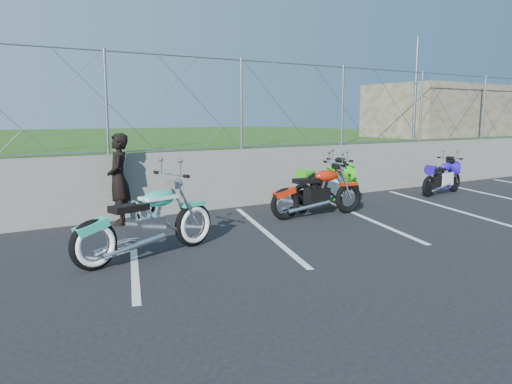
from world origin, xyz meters
TOP-DOWN VIEW (x-y plane):
  - ground at (0.00, 0.00)m, footprint 90.00×90.00m
  - retaining_wall at (0.00, 3.50)m, footprint 30.00×0.22m
  - grass_field at (0.00, 13.50)m, footprint 30.00×20.00m
  - stone_building at (10.50, 5.50)m, footprint 5.00×3.00m
  - chain_link_fence at (0.00, 3.50)m, footprint 28.00×0.03m
  - sign_pole at (7.20, 3.90)m, footprint 0.08×0.08m
  - parking_lines at (1.20, 1.00)m, footprint 18.29×4.31m
  - cruiser_turquoise at (-2.29, 0.61)m, footprint 2.35×0.84m
  - naked_orange at (1.70, 1.60)m, footprint 2.19×0.74m
  - sportbike_green at (2.47, 2.22)m, footprint 2.07×0.74m
  - sportbike_blue at (6.29, 2.11)m, footprint 1.82×0.65m
  - person_standing at (-1.96, 3.05)m, footprint 0.60×0.73m

SIDE VIEW (x-z plane):
  - ground at x=0.00m, z-range 0.00..0.00m
  - parking_lines at x=1.20m, z-range 0.00..0.01m
  - sportbike_blue at x=6.29m, z-range -0.07..0.88m
  - sportbike_green at x=2.47m, z-range -0.07..1.00m
  - naked_orange at x=1.70m, z-range -0.08..1.01m
  - cruiser_turquoise at x=-2.29m, z-range -0.12..1.08m
  - retaining_wall at x=0.00m, z-range 0.00..1.30m
  - grass_field at x=0.00m, z-range 0.00..1.30m
  - person_standing at x=-1.96m, z-range 0.00..1.72m
  - stone_building at x=10.50m, z-range 1.30..3.10m
  - chain_link_fence at x=0.00m, z-range 1.30..3.30m
  - sign_pole at x=7.20m, z-range 1.30..4.30m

